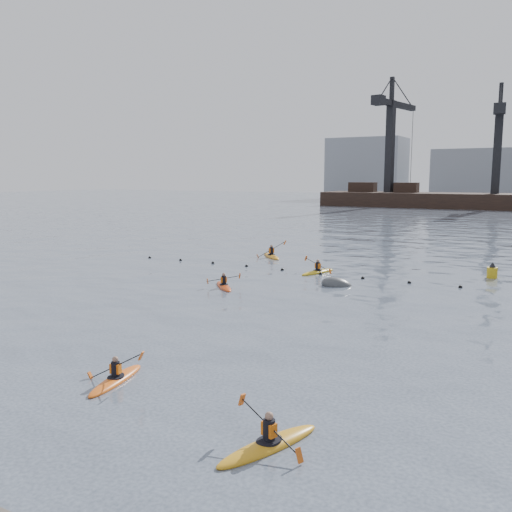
% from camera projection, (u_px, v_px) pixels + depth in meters
% --- Properties ---
extents(ground, '(400.00, 400.00, 0.00)m').
position_uv_depth(ground, '(97.00, 395.00, 16.39)').
color(ground, '#394454').
rests_on(ground, ground).
extents(float_line, '(33.24, 0.73, 0.24)m').
position_uv_depth(float_line, '(342.00, 276.00, 36.07)').
color(float_line, black).
rests_on(float_line, ground).
extents(barge_pier, '(72.00, 19.30, 29.50)m').
position_uv_depth(barge_pier, '(493.00, 200.00, 111.16)').
color(barge_pier, black).
rests_on(barge_pier, ground).
extents(kayaker_0, '(2.08, 3.04, 1.22)m').
position_uv_depth(kayaker_0, '(116.00, 379.00, 17.49)').
color(kayaker_0, orange).
rests_on(kayaker_0, ground).
extents(kayaker_1, '(2.14, 3.27, 1.19)m').
position_uv_depth(kayaker_1, '(269.00, 443.00, 13.23)').
color(kayaker_1, orange).
rests_on(kayaker_1, ground).
extents(kayaker_2, '(2.60, 2.63, 0.99)m').
position_uv_depth(kayaker_2, '(224.00, 286.00, 32.42)').
color(kayaker_2, '#C84012').
rests_on(kayaker_2, ground).
extents(kayaker_3, '(2.24, 3.38, 1.21)m').
position_uv_depth(kayaker_3, '(318.00, 271.00, 37.26)').
color(kayaker_3, gold).
rests_on(kayaker_3, ground).
extents(kayaker_5, '(3.04, 3.10, 1.48)m').
position_uv_depth(kayaker_5, '(271.00, 256.00, 44.62)').
color(kayaker_5, orange).
rests_on(kayaker_5, ground).
extents(mooring_buoy, '(2.39, 1.94, 1.35)m').
position_uv_depth(mooring_buoy, '(337.00, 286.00, 32.92)').
color(mooring_buoy, '#3D3F42').
rests_on(mooring_buoy, ground).
extents(nav_buoy, '(0.66, 0.66, 1.20)m').
position_uv_depth(nav_buoy, '(492.00, 273.00, 35.34)').
color(nav_buoy, '#BA9D12').
rests_on(nav_buoy, ground).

